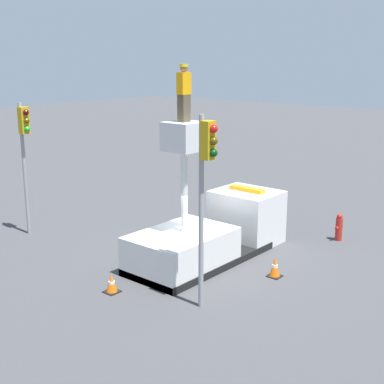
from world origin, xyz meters
TOP-DOWN VIEW (x-y plane):
  - ground_plane at (0.00, 0.00)m, footprint 120.00×120.00m
  - bucket_truck at (0.57, 0.00)m, footprint 6.39×2.38m
  - worker at (-0.84, 0.00)m, footprint 0.40×0.26m
  - traffic_light_pole at (-2.65, -2.33)m, footprint 0.34×0.57m
  - traffic_light_across at (-2.09, 6.97)m, footprint 0.34×0.57m
  - fire_hydrant at (5.10, -2.62)m, footprint 0.50×0.26m
  - traffic_cone_rear at (-3.65, 0.41)m, footprint 0.42×0.42m
  - traffic_cone_curbside at (0.49, -2.64)m, footprint 0.42×0.42m

SIDE VIEW (x-z plane):
  - ground_plane at x=0.00m, z-range 0.00..0.00m
  - traffic_cone_rear at x=-3.65m, z-range -0.02..0.55m
  - traffic_cone_curbside at x=0.49m, z-range -0.02..0.64m
  - fire_hydrant at x=5.10m, z-range -0.01..1.05m
  - bucket_truck at x=0.57m, z-range -1.53..3.31m
  - traffic_light_across at x=-2.09m, z-range 1.07..6.22m
  - traffic_light_pole at x=-2.65m, z-range 1.11..6.46m
  - worker at x=-0.84m, z-range 4.85..6.59m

